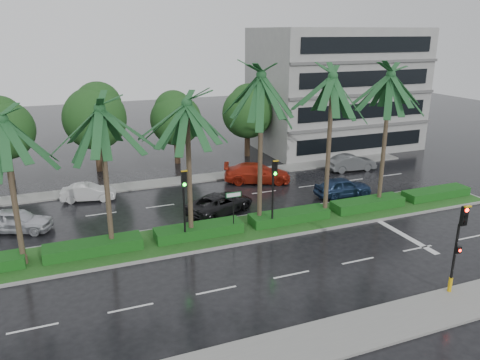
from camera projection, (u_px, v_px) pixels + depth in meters
name	position (u px, v px, depth m)	size (l,w,h in m)	color
ground	(252.00, 236.00, 27.92)	(120.00, 120.00, 0.00)	black
near_sidewalk	(352.00, 333.00, 18.88)	(40.00, 2.40, 0.12)	gray
far_sidewalk	(195.00, 179.00, 38.51)	(40.00, 2.00, 0.12)	gray
median	(246.00, 229.00, 28.78)	(36.00, 4.00, 0.15)	gray
hedge	(246.00, 223.00, 28.67)	(35.20, 1.40, 0.60)	#154A15
lane_markings	(300.00, 231.00, 28.62)	(34.00, 13.06, 0.01)	silver
palm_row	(226.00, 103.00, 25.98)	(26.30, 4.20, 9.96)	#433626
signal_near	(458.00, 245.00, 20.99)	(0.34, 0.45, 4.36)	black
signal_median_left	(184.00, 196.00, 25.85)	(0.34, 0.42, 4.36)	black
signal_median_right	(274.00, 184.00, 27.80)	(0.34, 0.42, 4.36)	black
street_sign	(234.00, 202.00, 27.34)	(0.95, 0.09, 2.60)	black
bg_trees	(163.00, 115.00, 41.68)	(32.54, 5.32, 7.68)	#322616
building	(335.00, 89.00, 48.04)	(16.00, 10.00, 12.00)	gray
car_silver	(17.00, 220.00, 28.37)	(4.19, 1.69, 1.43)	silver
car_white	(88.00, 192.00, 33.62)	(3.76, 1.31, 1.24)	silver
car_darkgrey	(220.00, 203.00, 31.32)	(4.93, 2.28, 1.37)	black
car_red	(257.00, 173.00, 37.63)	(5.32, 2.16, 1.55)	#A72312
car_blue	(343.00, 187.00, 34.43)	(4.24, 1.70, 1.44)	navy
car_grey	(351.00, 163.00, 40.83)	(4.29, 1.49, 1.41)	#535557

